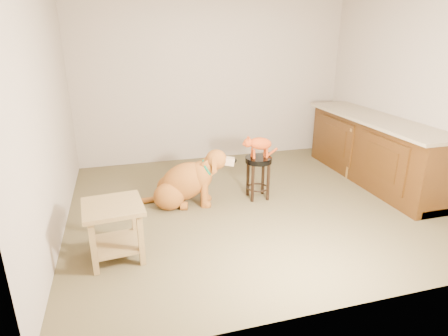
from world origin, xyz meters
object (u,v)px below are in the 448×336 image
object	(u,v)px
golden_retriever	(185,183)
wood_stool	(355,149)
padded_stool	(258,169)
tabby_kitten	(258,144)
side_table	(114,223)

from	to	relation	value
golden_retriever	wood_stool	bearing A→B (deg)	22.64
padded_stool	wood_stool	size ratio (longest dim) A/B	0.73
padded_stool	wood_stool	xyz separation A→B (m)	(1.73, 0.44, 0.00)
padded_stool	golden_retriever	bearing A→B (deg)	175.75
wood_stool	golden_retriever	xyz separation A→B (m)	(-2.68, -0.37, -0.11)
padded_stool	tabby_kitten	xyz separation A→B (m)	(-0.01, 0.00, 0.34)
tabby_kitten	golden_retriever	bearing A→B (deg)	178.18
wood_stool	golden_retriever	size ratio (longest dim) A/B	0.65
padded_stool	side_table	distance (m)	2.03
tabby_kitten	side_table	bearing A→B (deg)	-149.81
golden_retriever	tabby_kitten	size ratio (longest dim) A/B	2.27
padded_stool	golden_retriever	xyz separation A→B (m)	(-0.94, 0.07, -0.11)
padded_stool	wood_stool	bearing A→B (deg)	14.11
side_table	golden_retriever	bearing A→B (deg)	49.73
padded_stool	wood_stool	world-z (taller)	wood_stool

